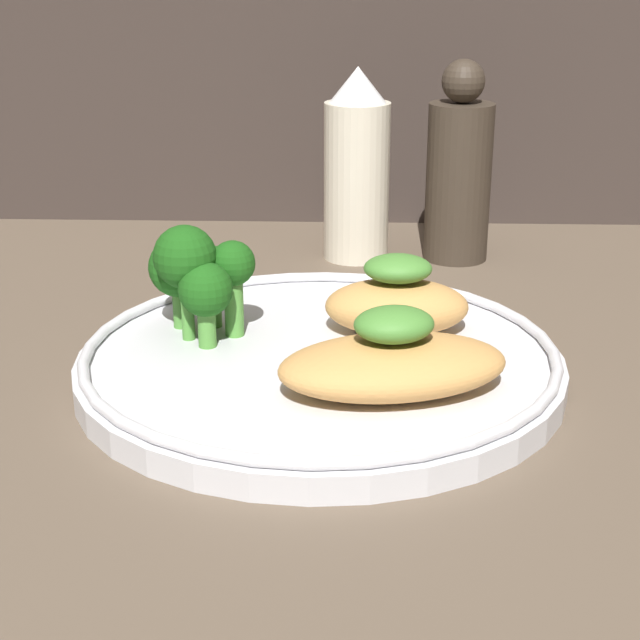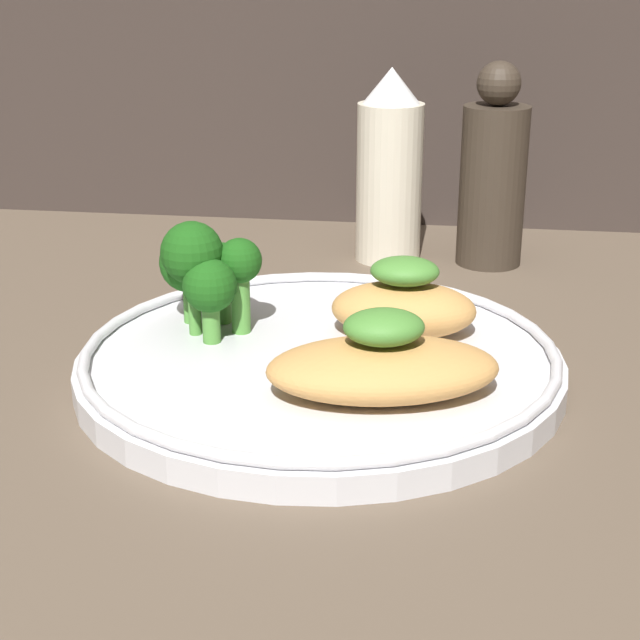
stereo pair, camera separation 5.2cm
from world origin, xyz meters
The scene contains 7 objects.
ground_plane centered at (0.00, 0.00, -0.50)cm, with size 180.00×180.00×1.00cm, color brown.
plate centered at (0.00, 0.00, 0.99)cm, with size 26.05×26.05×2.00cm.
grilled_meat_front centered at (3.71, -4.47, 2.96)cm, with size 12.46×8.61×4.37cm.
grilled_meat_middle centered at (4.21, 3.65, 3.16)cm, with size 8.23×5.53×4.51cm.
broccoli_bunch centered at (-6.86, 2.75, 5.13)cm, with size 6.18×6.06×6.53cm.
sauce_bottle centered at (1.90, 22.45, 6.71)cm, with size 4.81×4.81×14.03cm.
pepper_grinder centered at (9.35, 22.45, 6.49)cm, with size 4.75×4.75×14.57cm.
Camera 1 is at (1.69, -48.36, 21.82)cm, focal length 55.00 mm.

